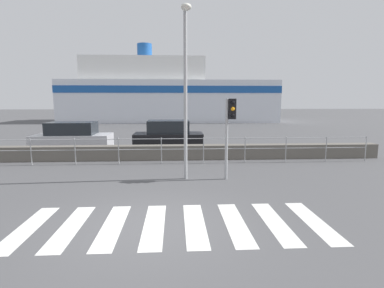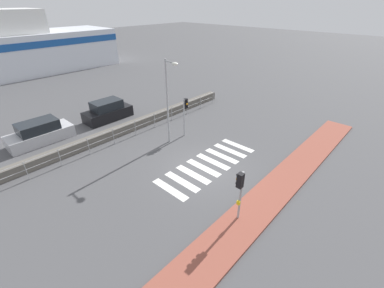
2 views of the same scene
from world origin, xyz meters
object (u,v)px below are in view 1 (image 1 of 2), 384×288
ferry_boat (165,95)px  parked_car_black (168,137)px  traffic_light_far (230,121)px  parked_car_silver (73,138)px  streetlamp (186,75)px

ferry_boat → parked_car_black: 21.93m
traffic_light_far → ferry_boat: 28.68m
traffic_light_far → ferry_boat: (-3.07, 28.48, 1.25)m
ferry_boat → parked_car_silver: size_ratio=6.25×
streetlamp → parked_car_black: streetlamp is taller
traffic_light_far → parked_car_black: 7.22m
streetlamp → parked_car_silver: (-6.02, 6.80, -2.88)m
traffic_light_far → parked_car_silver: bearing=138.2°
traffic_light_far → streetlamp: bearing=-177.4°
parked_car_black → parked_car_silver: bearing=180.0°
streetlamp → parked_car_silver: streetlamp is taller
streetlamp → ferry_boat: (-1.58, 28.55, -0.25)m
parked_car_black → traffic_light_far: bearing=-71.7°
parked_car_black → ferry_boat: bearing=92.2°
ferry_boat → parked_car_silver: (-4.45, -21.75, -2.63)m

